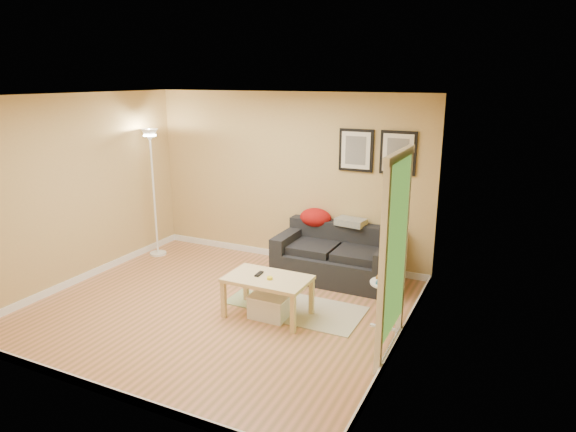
# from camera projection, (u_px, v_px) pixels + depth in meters

# --- Properties ---
(floor) EXTENTS (4.50, 4.50, 0.00)m
(floor) POSITION_uv_depth(u_px,v_px,m) (219.00, 308.00, 6.39)
(floor) COLOR tan
(floor) RESTS_ON ground
(ceiling) EXTENTS (4.50, 4.50, 0.00)m
(ceiling) POSITION_uv_depth(u_px,v_px,m) (211.00, 95.00, 5.70)
(ceiling) COLOR white
(ceiling) RESTS_ON wall_back
(wall_back) EXTENTS (4.50, 0.00, 4.50)m
(wall_back) POSITION_uv_depth(u_px,v_px,m) (288.00, 178.00, 7.78)
(wall_back) COLOR tan
(wall_back) RESTS_ON ground
(wall_front) EXTENTS (4.50, 0.00, 4.50)m
(wall_front) POSITION_uv_depth(u_px,v_px,m) (85.00, 260.00, 4.30)
(wall_front) COLOR tan
(wall_front) RESTS_ON ground
(wall_left) EXTENTS (0.00, 4.00, 4.00)m
(wall_left) POSITION_uv_depth(u_px,v_px,m) (78.00, 190.00, 6.98)
(wall_left) COLOR tan
(wall_left) RESTS_ON ground
(wall_right) EXTENTS (0.00, 4.00, 4.00)m
(wall_right) POSITION_uv_depth(u_px,v_px,m) (404.00, 231.00, 5.11)
(wall_right) COLOR tan
(wall_right) RESTS_ON ground
(baseboard_back) EXTENTS (4.50, 0.02, 0.10)m
(baseboard_back) POSITION_uv_depth(u_px,v_px,m) (288.00, 255.00, 8.11)
(baseboard_back) COLOR white
(baseboard_back) RESTS_ON ground
(baseboard_front) EXTENTS (4.50, 0.02, 0.10)m
(baseboard_front) POSITION_uv_depth(u_px,v_px,m) (100.00, 388.00, 4.64)
(baseboard_front) COLOR white
(baseboard_front) RESTS_ON ground
(baseboard_left) EXTENTS (0.02, 4.00, 0.10)m
(baseboard_left) POSITION_uv_depth(u_px,v_px,m) (88.00, 275.00, 7.31)
(baseboard_left) COLOR white
(baseboard_left) RESTS_ON ground
(baseboard_right) EXTENTS (0.02, 4.00, 0.10)m
(baseboard_right) POSITION_uv_depth(u_px,v_px,m) (396.00, 343.00, 5.44)
(baseboard_right) COLOR white
(baseboard_right) RESTS_ON ground
(sofa) EXTENTS (1.70, 0.90, 0.75)m
(sofa) POSITION_uv_depth(u_px,v_px,m) (337.00, 254.00, 7.21)
(sofa) COLOR black
(sofa) RESTS_ON ground
(red_throw) EXTENTS (0.48, 0.36, 0.28)m
(red_throw) POSITION_uv_depth(u_px,v_px,m) (316.00, 218.00, 7.59)
(red_throw) COLOR #AA140F
(red_throw) RESTS_ON sofa
(plaid_throw) EXTENTS (0.45, 0.32, 0.10)m
(plaid_throw) POSITION_uv_depth(u_px,v_px,m) (351.00, 222.00, 7.33)
(plaid_throw) COLOR tan
(plaid_throw) RESTS_ON sofa
(framed_print_left) EXTENTS (0.50, 0.04, 0.60)m
(framed_print_left) POSITION_uv_depth(u_px,v_px,m) (356.00, 150.00, 7.18)
(framed_print_left) COLOR black
(framed_print_left) RESTS_ON wall_back
(framed_print_right) EXTENTS (0.50, 0.04, 0.60)m
(framed_print_right) POSITION_uv_depth(u_px,v_px,m) (398.00, 153.00, 6.93)
(framed_print_right) COLOR black
(framed_print_right) RESTS_ON wall_back
(area_rug) EXTENTS (1.25, 0.85, 0.01)m
(area_rug) POSITION_uv_depth(u_px,v_px,m) (311.00, 312.00, 6.26)
(area_rug) COLOR #BBB494
(area_rug) RESTS_ON ground
(green_runner) EXTENTS (0.70, 0.50, 0.01)m
(green_runner) POSITION_uv_depth(u_px,v_px,m) (256.00, 300.00, 6.58)
(green_runner) COLOR #668C4C
(green_runner) RESTS_ON ground
(coffee_table) EXTENTS (1.13, 0.88, 0.50)m
(coffee_table) POSITION_uv_depth(u_px,v_px,m) (268.00, 296.00, 6.11)
(coffee_table) COLOR beige
(coffee_table) RESTS_ON ground
(remote_control) EXTENTS (0.06, 0.16, 0.02)m
(remote_control) POSITION_uv_depth(u_px,v_px,m) (259.00, 274.00, 6.12)
(remote_control) COLOR black
(remote_control) RESTS_ON coffee_table
(tape_roll) EXTENTS (0.07, 0.07, 0.03)m
(tape_roll) POSITION_uv_depth(u_px,v_px,m) (270.00, 278.00, 5.98)
(tape_roll) COLOR yellow
(tape_roll) RESTS_ON coffee_table
(storage_bin) EXTENTS (0.47, 0.34, 0.29)m
(storage_bin) POSITION_uv_depth(u_px,v_px,m) (270.00, 306.00, 6.10)
(storage_bin) COLOR white
(storage_bin) RESTS_ON ground
(side_table) EXTENTS (0.38, 0.38, 0.58)m
(side_table) POSITION_uv_depth(u_px,v_px,m) (386.00, 306.00, 5.78)
(side_table) COLOR white
(side_table) RESTS_ON ground
(book_stack) EXTENTS (0.22, 0.28, 0.08)m
(book_stack) POSITION_uv_depth(u_px,v_px,m) (387.00, 278.00, 5.70)
(book_stack) COLOR teal
(book_stack) RESTS_ON side_table
(floor_lamp) EXTENTS (0.27, 0.27, 2.05)m
(floor_lamp) POSITION_uv_depth(u_px,v_px,m) (154.00, 197.00, 8.05)
(floor_lamp) COLOR white
(floor_lamp) RESTS_ON ground
(doorway) EXTENTS (0.12, 1.01, 2.13)m
(doorway) POSITION_uv_depth(u_px,v_px,m) (394.00, 261.00, 5.07)
(doorway) COLOR white
(doorway) RESTS_ON ground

